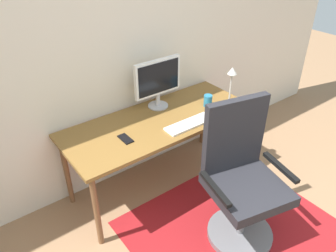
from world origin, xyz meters
The scene contains 10 objects.
wall_back centered at (0.00, 2.20, 1.30)m, with size 6.00×0.10×2.60m, color beige.
area_rug centered at (0.48, 1.02, 0.00)m, with size 1.54×1.27×0.01m, color maroon.
desk centered at (0.34, 1.80, 0.64)m, with size 1.65×0.67×0.70m.
monitor centered at (0.47, 1.99, 0.96)m, with size 0.45×0.18×0.44m.
keyboard centered at (0.49, 1.58, 0.71)m, with size 0.43×0.13×0.02m, color white.
computer_mouse centered at (0.82, 1.58, 0.72)m, with size 0.06×0.10×0.03m, color black.
coffee_cup centered at (0.82, 1.73, 0.75)m, with size 0.07×0.07×0.10m, color teal.
cell_phone centered at (-0.03, 1.71, 0.71)m, with size 0.07×0.14×0.01m, color black.
desk_lamp centered at (0.99, 1.63, 0.92)m, with size 0.11×0.11×0.36m.
office_chair centered at (0.50, 0.99, 0.48)m, with size 0.65×0.61×1.11m.
Camera 1 is at (-1.02, -0.14, 2.13)m, focal length 35.46 mm.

